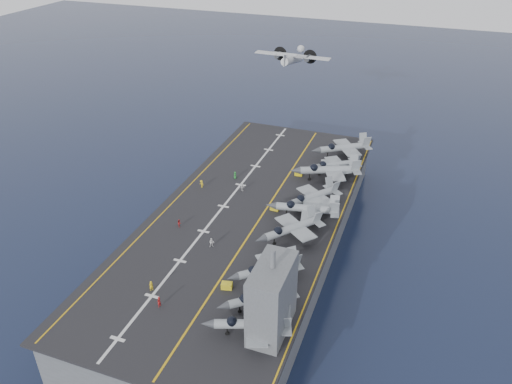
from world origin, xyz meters
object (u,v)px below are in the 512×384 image
(island_superstructure, at_px, (272,291))
(tow_cart_a, at_px, (227,286))
(fighter_jet_0, at_px, (252,323))
(transport_plane, at_px, (292,60))

(island_superstructure, bearing_deg, tow_cart_a, 148.55)
(island_superstructure, xyz_separation_m, fighter_jet_0, (-2.32, -2.21, -5.14))
(island_superstructure, xyz_separation_m, tow_cart_a, (-10.04, 6.14, -6.95))
(island_superstructure, bearing_deg, fighter_jet_0, -136.41)
(tow_cart_a, bearing_deg, fighter_jet_0, -47.23)
(tow_cart_a, bearing_deg, transport_plane, 99.32)
(island_superstructure, relative_size, fighter_jet_0, 0.95)
(island_superstructure, distance_m, tow_cart_a, 13.67)
(island_superstructure, height_order, tow_cart_a, island_superstructure)
(island_superstructure, relative_size, transport_plane, 0.65)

